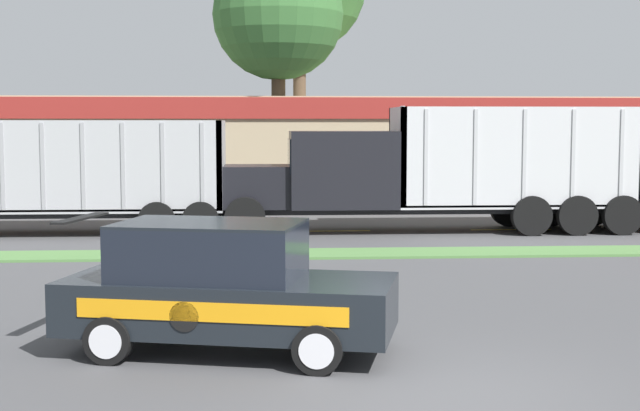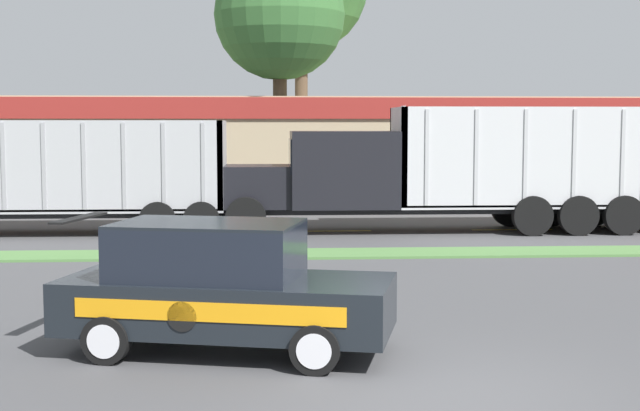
{
  "view_description": "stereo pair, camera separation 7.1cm",
  "coord_description": "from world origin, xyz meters",
  "views": [
    {
      "loc": [
        -2.09,
        -9.93,
        3.09
      ],
      "look_at": [
        -0.88,
        8.93,
        1.38
      ],
      "focal_mm": 50.0,
      "sensor_mm": 36.0,
      "label": 1
    },
    {
      "loc": [
        -2.02,
        -9.94,
        3.09
      ],
      "look_at": [
        -0.88,
        8.93,
        1.38
      ],
      "focal_mm": 50.0,
      "sensor_mm": 36.0,
      "label": 2
    }
  ],
  "objects": [
    {
      "name": "grass_verge",
      "position": [
        0.0,
        11.05,
        0.03
      ],
      "size": [
        120.0,
        1.51,
        0.06
      ],
      "primitive_type": "cube",
      "color": "#517F42",
      "rests_on": "ground_plane"
    },
    {
      "name": "rally_car",
      "position": [
        -2.64,
        2.05,
        0.9
      ],
      "size": [
        4.74,
        2.8,
        1.82
      ],
      "color": "black",
      "rests_on": "ground_plane"
    },
    {
      "name": "ground_plane",
      "position": [
        0.0,
        0.0,
        0.0
      ],
      "size": [
        600.0,
        600.0,
        0.0
      ],
      "primitive_type": "plane",
      "color": "#474749"
    },
    {
      "name": "centre_line_3",
      "position": [
        -5.57,
        15.8,
        0.0
      ],
      "size": [
        2.4,
        0.14,
        0.01
      ],
      "primitive_type": "cube",
      "color": "yellow",
      "rests_on": "ground_plane"
    },
    {
      "name": "centre_line_5",
      "position": [
        5.23,
        15.8,
        0.0
      ],
      "size": [
        2.4,
        0.14,
        0.01
      ],
      "primitive_type": "cube",
      "color": "yellow",
      "rests_on": "ground_plane"
    },
    {
      "name": "store_building_backdrop",
      "position": [
        2.8,
        29.54,
        2.09
      ],
      "size": [
        42.3,
        12.1,
        4.17
      ],
      "color": "tan",
      "rests_on": "ground_plane"
    },
    {
      "name": "tree_behind_left",
      "position": [
        -1.49,
        24.27,
        7.72
      ],
      "size": [
        4.96,
        4.96,
        10.98
      ],
      "color": "brown",
      "rests_on": "ground_plane"
    },
    {
      "name": "centre_line_4",
      "position": [
        -0.17,
        15.8,
        0.0
      ],
      "size": [
        2.4,
        0.14,
        0.01
      ],
      "primitive_type": "cube",
      "color": "yellow",
      "rests_on": "ground_plane"
    },
    {
      "name": "dump_truck_mid",
      "position": [
        1.59,
        15.54,
        1.59
      ],
      "size": [
        12.53,
        2.64,
        3.62
      ],
      "color": "black",
      "rests_on": "ground_plane"
    }
  ]
}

